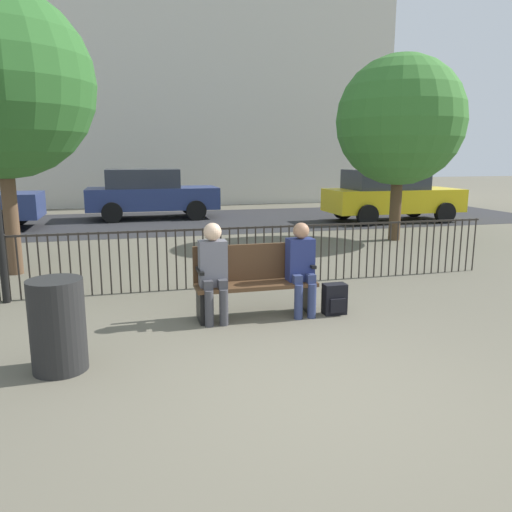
% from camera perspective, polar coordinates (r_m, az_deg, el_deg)
% --- Properties ---
extents(ground_plane, '(80.00, 80.00, 0.00)m').
position_cam_1_polar(ground_plane, '(4.55, 7.20, -15.37)').
color(ground_plane, '#605B4C').
extents(park_bench, '(1.56, 0.45, 0.92)m').
position_cam_1_polar(park_bench, '(6.44, -0.17, -2.59)').
color(park_bench, '#4C331E').
rests_on(park_bench, ground).
extents(seated_person_0, '(0.34, 0.39, 1.24)m').
position_cam_1_polar(seated_person_0, '(6.16, -4.89, -1.25)').
color(seated_person_0, '#3D3D42').
rests_on(seated_person_0, ground).
extents(seated_person_1, '(0.34, 0.39, 1.21)m').
position_cam_1_polar(seated_person_1, '(6.45, 5.19, -0.90)').
color(seated_person_1, navy).
rests_on(seated_person_1, ground).
extents(backpack, '(0.30, 0.22, 0.41)m').
position_cam_1_polar(backpack, '(6.63, 8.98, -4.91)').
color(backpack, black).
rests_on(backpack, ground).
extents(fence_railing, '(9.01, 0.03, 0.95)m').
position_cam_1_polar(fence_railing, '(7.86, -3.00, 0.49)').
color(fence_railing, '#2D2823').
rests_on(fence_railing, ground).
extents(tree_1, '(3.04, 3.04, 4.38)m').
position_cam_1_polar(tree_1, '(12.68, 16.16, 14.60)').
color(tree_1, '#4C3823').
rests_on(tree_1, ground).
extents(street_surface, '(24.00, 6.00, 0.01)m').
position_cam_1_polar(street_surface, '(15.97, -8.79, 3.92)').
color(street_surface, '#2B2B2D').
rests_on(street_surface, ground).
extents(parked_car_0, '(4.20, 1.94, 1.62)m').
position_cam_1_polar(parked_car_0, '(16.87, -12.01, 7.06)').
color(parked_car_0, navy).
rests_on(parked_car_0, ground).
extents(parked_car_1, '(4.20, 1.94, 1.62)m').
position_cam_1_polar(parked_car_1, '(16.34, 15.14, 6.78)').
color(parked_car_1, yellow).
rests_on(parked_car_1, ground).
extents(building_facade, '(20.00, 6.00, 12.99)m').
position_cam_1_polar(building_facade, '(24.23, -11.34, 21.77)').
color(building_facade, beige).
rests_on(building_facade, ground).
extents(trash_bin, '(0.52, 0.52, 0.90)m').
position_cam_1_polar(trash_bin, '(5.17, -21.71, -7.38)').
color(trash_bin, black).
rests_on(trash_bin, ground).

